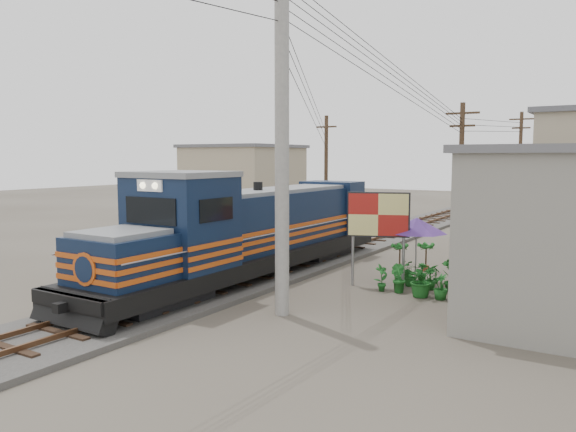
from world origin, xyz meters
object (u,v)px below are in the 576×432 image
Objects in this scene: billboard at (378,217)px; market_umbrella at (417,226)px; locomotive at (249,233)px; vendor at (477,273)px.

billboard is 1.39× the size of market_umbrella.
locomotive reaches higher than vendor.
locomotive is 4.67m from billboard.
locomotive is 4.77× the size of billboard.
locomotive is at bearing 176.47° from billboard.
vendor is (2.28, -0.91, -1.23)m from market_umbrella.
vendor is at bearing -21.78° from market_umbrella.
billboard reaches higher than vendor.
vendor is (7.68, 1.46, -0.86)m from locomotive.
locomotive reaches higher than market_umbrella.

